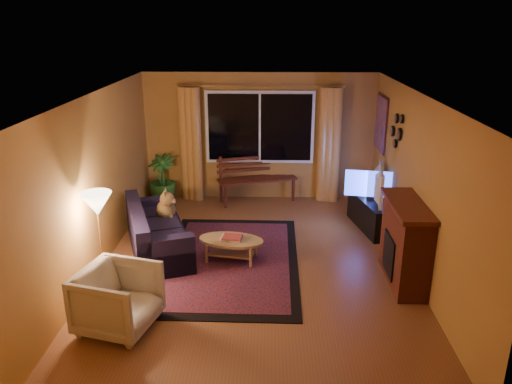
{
  "coord_description": "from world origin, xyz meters",
  "views": [
    {
      "loc": [
        0.19,
        -6.6,
        3.47
      ],
      "look_at": [
        0.0,
        0.3,
        1.05
      ],
      "focal_mm": 35.0,
      "sensor_mm": 36.0,
      "label": 1
    }
  ],
  "objects_px": {
    "bench": "(257,190)",
    "sofa": "(158,230)",
    "floor_lamp": "(101,243)",
    "coffee_table": "(231,250)",
    "tv_console": "(372,214)",
    "armchair": "(118,296)"
  },
  "relations": [
    {
      "from": "bench",
      "to": "sofa",
      "type": "xyz_separation_m",
      "value": [
        -1.47,
        -2.34,
        0.15
      ]
    },
    {
      "from": "sofa",
      "to": "floor_lamp",
      "type": "distance_m",
      "value": 1.28
    },
    {
      "from": "coffee_table",
      "to": "tv_console",
      "type": "relative_size",
      "value": 0.77
    },
    {
      "from": "bench",
      "to": "tv_console",
      "type": "relative_size",
      "value": 1.22
    },
    {
      "from": "tv_console",
      "to": "floor_lamp",
      "type": "bearing_deg",
      "value": -162.98
    },
    {
      "from": "bench",
      "to": "floor_lamp",
      "type": "relative_size",
      "value": 1.13
    },
    {
      "from": "floor_lamp",
      "to": "coffee_table",
      "type": "xyz_separation_m",
      "value": [
        1.63,
        0.89,
        -0.51
      ]
    },
    {
      "from": "bench",
      "to": "floor_lamp",
      "type": "distance_m",
      "value": 4.02
    },
    {
      "from": "sofa",
      "to": "armchair",
      "type": "distance_m",
      "value": 2.02
    },
    {
      "from": "bench",
      "to": "tv_console",
      "type": "bearing_deg",
      "value": -50.8
    },
    {
      "from": "floor_lamp",
      "to": "tv_console",
      "type": "bearing_deg",
      "value": 28.74
    },
    {
      "from": "bench",
      "to": "coffee_table",
      "type": "relative_size",
      "value": 1.57
    },
    {
      "from": "bench",
      "to": "armchair",
      "type": "bearing_deg",
      "value": -127.06
    },
    {
      "from": "bench",
      "to": "armchair",
      "type": "relative_size",
      "value": 1.84
    },
    {
      "from": "armchair",
      "to": "tv_console",
      "type": "xyz_separation_m",
      "value": [
        3.52,
        3.05,
        -0.16
      ]
    },
    {
      "from": "sofa",
      "to": "floor_lamp",
      "type": "bearing_deg",
      "value": -132.64
    },
    {
      "from": "sofa",
      "to": "tv_console",
      "type": "height_order",
      "value": "sofa"
    },
    {
      "from": "armchair",
      "to": "floor_lamp",
      "type": "relative_size",
      "value": 0.61
    },
    {
      "from": "sofa",
      "to": "floor_lamp",
      "type": "relative_size",
      "value": 1.37
    },
    {
      "from": "tv_console",
      "to": "armchair",
      "type": "bearing_deg",
      "value": -150.83
    },
    {
      "from": "sofa",
      "to": "tv_console",
      "type": "distance_m",
      "value": 3.64
    },
    {
      "from": "floor_lamp",
      "to": "coffee_table",
      "type": "distance_m",
      "value": 1.93
    }
  ]
}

